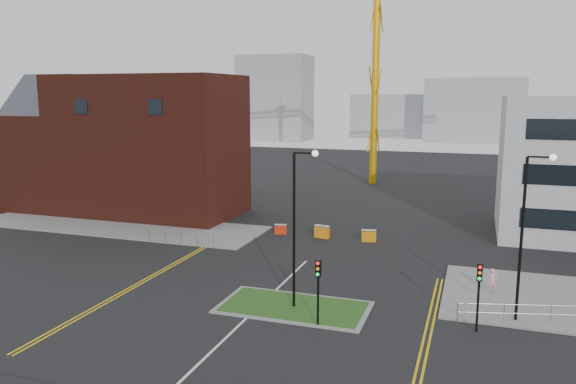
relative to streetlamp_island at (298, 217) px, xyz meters
name	(u,v)px	position (x,y,z in m)	size (l,w,h in m)	color
ground	(197,365)	(-2.22, -8.00, -5.41)	(200.00, 200.00, 0.00)	black
pavement_left	(117,225)	(-22.22, 14.00, -5.35)	(28.00, 8.00, 0.12)	slate
island_kerb	(294,307)	(-0.22, 0.00, -5.37)	(8.60, 4.60, 0.08)	slate
grass_island	(294,307)	(-0.22, 0.00, -5.35)	(8.00, 4.00, 0.12)	#214E1A
brick_building	(124,146)	(-25.19, 20.00, 1.44)	(24.20, 10.07, 14.24)	#4D1C13
streetlamp_island	(298,217)	(0.00, 0.00, 0.00)	(1.46, 0.36, 9.18)	black
streetlamp_right_near	(527,225)	(12.00, 2.00, 0.00)	(1.46, 0.36, 9.18)	black
traffic_light_island	(318,280)	(1.78, -2.02, -2.85)	(0.28, 0.33, 3.65)	black
traffic_light_right	(479,284)	(9.78, -0.02, -2.85)	(0.28, 0.33, 3.65)	black
railing_left	(181,236)	(-13.22, 10.00, -4.67)	(6.05, 0.05, 1.10)	gray
centre_line	(217,347)	(-2.22, -6.00, -5.41)	(0.15, 30.00, 0.01)	silver
yellow_left_a	(148,277)	(-11.22, 2.00, -5.41)	(0.12, 24.00, 0.01)	gold
yellow_left_b	(152,278)	(-10.92, 2.00, -5.41)	(0.12, 24.00, 0.01)	gold
yellow_right_a	(423,340)	(7.28, -2.00, -5.41)	(0.12, 20.00, 0.01)	gold
yellow_right_b	(429,341)	(7.58, -2.00, -5.41)	(0.12, 20.00, 0.01)	gold
skyline_a	(275,98)	(-42.22, 112.00, 5.59)	(18.00, 12.00, 22.00)	gray
skyline_b	(474,110)	(7.78, 122.00, 2.59)	(24.00, 12.00, 16.00)	gray
skyline_d	(407,116)	(-10.22, 132.00, 0.59)	(30.00, 12.00, 12.00)	gray
pedestrian	(493,281)	(10.66, 6.15, -4.61)	(0.58, 0.38, 1.60)	pink
barrier_left	(281,229)	(-6.69, 16.00, -4.93)	(1.10, 0.60, 0.88)	red
barrier_mid	(322,231)	(-2.90, 15.92, -4.82)	(1.35, 0.67, 1.09)	orange
barrier_right	(369,235)	(1.11, 16.00, -4.87)	(1.25, 0.66, 1.00)	orange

